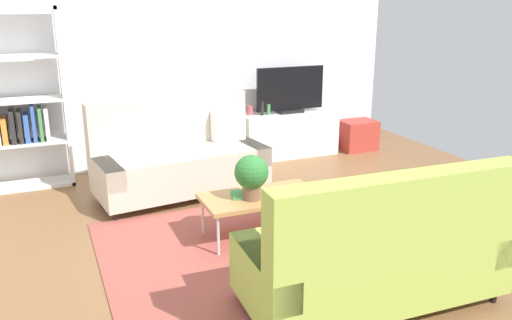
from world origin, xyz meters
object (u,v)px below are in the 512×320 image
couch_green (375,252)px  storage_trunk (358,135)px  couch_beige (180,157)px  bottle_0 (262,108)px  table_book_0 (245,194)px  vase_0 (250,110)px  coffee_table (261,198)px  bookshelf (15,109)px  bottle_1 (268,109)px  tv_console (289,134)px  tv (290,90)px  potted_plant (251,174)px

couch_green → storage_trunk: 4.30m
couch_beige → bottle_0: bearing=-155.3°
table_book_0 → vase_0: size_ratio=1.88×
coffee_table → bookshelf: 3.19m
bookshelf → bottle_1: size_ratio=14.02×
coffee_table → bottle_0: bearing=66.3°
vase_0 → bottle_1: 0.26m
couch_green → table_book_0: size_ratio=8.03×
vase_0 → storage_trunk: bearing=-5.1°
tv_console → bookshelf: 3.57m
vase_0 → bottle_0: bearing=-31.2°
bottle_1 → bottle_0: bearing=180.0°
storage_trunk → vase_0: bearing=174.9°
storage_trunk → vase_0: 1.75m
bottle_1 → tv: bearing=3.4°
tv → bottle_1: 0.42m
bottle_1 → couch_green: bearing=-102.3°
coffee_table → vase_0: bearing=70.2°
coffee_table → tv: size_ratio=1.10×
coffee_table → potted_plant: size_ratio=2.65×
bookshelf → storage_trunk: bookshelf is taller
coffee_table → bottle_1: 2.56m
couch_green → table_book_0: bearing=108.7°
bookshelf → table_book_0: (1.93, -2.33, -0.52)m
potted_plant → bottle_0: potted_plant is taller
bookshelf → bottle_0: bookshelf is taller
potted_plant → vase_0: bearing=68.3°
tv_console → potted_plant: bearing=-123.0°
tv_console → bookshelf: (-3.52, 0.02, 0.64)m
potted_plant → bottle_0: bearing=64.5°
couch_beige → coffee_table: (0.40, -1.42, -0.05)m
coffee_table → potted_plant: potted_plant is taller
coffee_table → tv_console: size_ratio=0.79×
couch_beige → bottle_1: size_ratio=13.29×
coffee_table → bottle_0: (1.01, 2.29, 0.34)m
tv_console → bookshelf: bearing=179.7°
couch_beige → bottle_0: size_ratio=10.32×
couch_green → potted_plant: size_ratio=4.64×
coffee_table → bottle_1: size_ratio=7.34×
tv_console → bookshelf: bookshelf is taller
coffee_table → couch_green: bearing=-78.7°
bottle_0 → table_book_0: bearing=-117.0°
tv_console → bottle_1: bottle_1 is taller
storage_trunk → vase_0: vase_0 is taller
potted_plant → bottle_1: potted_plant is taller
potted_plant → bottle_1: bearing=62.7°
couch_green → couch_beige: bearing=105.3°
storage_trunk → couch_green: bearing=-121.7°
bookshelf → vase_0: bookshelf is taller
bottle_0 → coffee_table: bearing=-113.7°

